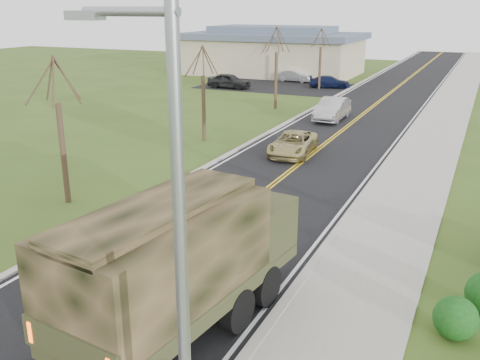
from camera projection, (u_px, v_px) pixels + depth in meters
The scene contains 16 objects.
road at pixel (377, 103), 45.62m from camera, with size 8.00×120.00×0.01m, color black.
curb_right at pixel (428, 106), 43.94m from camera, with size 0.30×120.00×0.12m, color #9E998E.
sidewalk_right at pixel (451, 108), 43.24m from camera, with size 3.20×120.00×0.10m, color #9E998E.
curb_left at pixel (330, 99), 47.27m from camera, with size 0.30×120.00×0.10m, color #9E998E.
street_light at pixel (175, 267), 7.37m from camera, with size 1.65×0.22×8.00m.
bare_tree_a at pixel (62, 142), 21.75m from camera, with size 1.93×2.26×6.08m.
bare_tree_b at pixel (204, 101), 32.15m from camera, with size 1.83×2.14×5.73m.
bare_tree_c at pixel (276, 74), 42.40m from camera, with size 2.04×2.39×6.42m.
bare_tree_d at pixel (320, 63), 52.82m from camera, with size 1.88×2.20×5.91m.
commercial_building at pixel (273, 51), 64.98m from camera, with size 25.50×21.50×5.65m.
military_truck at pixel (180, 257), 12.85m from camera, with size 3.45×7.63×3.68m.
suv_champagne at pixel (293, 143), 29.66m from camera, with size 2.08×4.51×1.25m, color tan.
sedan_silver at pixel (332, 109), 38.69m from camera, with size 1.67×4.79×1.58m, color #ACACB1.
lot_car_dark at pixel (229, 81), 53.72m from camera, with size 1.76×4.39×1.49m, color black.
lot_car_silver at pixel (295, 76), 58.44m from camera, with size 1.37×3.93×1.30m, color silver.
lot_car_navy at pixel (330, 82), 54.09m from camera, with size 1.68×4.12×1.20m, color #0F1739.
Camera 1 is at (8.51, -6.14, 7.86)m, focal length 40.00 mm.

